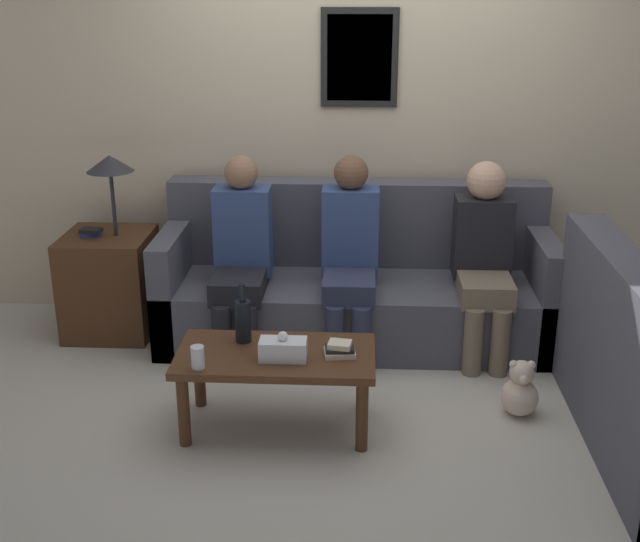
{
  "coord_description": "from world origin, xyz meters",
  "views": [
    {
      "loc": [
        0.02,
        -4.22,
        2.16
      ],
      "look_at": [
        -0.19,
        -0.1,
        0.65
      ],
      "focal_mm": 45.0,
      "sensor_mm": 36.0,
      "label": 1
    }
  ],
  "objects_px": {
    "person_right": "(484,253)",
    "teddy_bear": "(520,391)",
    "person_middle": "(350,251)",
    "coffee_table": "(276,364)",
    "drinking_glass": "(198,357)",
    "couch_main": "(355,288)",
    "person_left": "(241,250)",
    "wine_bottle": "(243,320)"
  },
  "relations": [
    {
      "from": "person_right",
      "to": "teddy_bear",
      "type": "xyz_separation_m",
      "value": [
        0.11,
        -0.78,
        -0.5
      ]
    },
    {
      "from": "person_middle",
      "to": "coffee_table",
      "type": "bearing_deg",
      "value": -109.84
    },
    {
      "from": "drinking_glass",
      "to": "person_middle",
      "type": "distance_m",
      "value": 1.36
    },
    {
      "from": "coffee_table",
      "to": "drinking_glass",
      "type": "height_order",
      "value": "drinking_glass"
    },
    {
      "from": "couch_main",
      "to": "person_middle",
      "type": "bearing_deg",
      "value": -101.1
    },
    {
      "from": "coffee_table",
      "to": "person_middle",
      "type": "xyz_separation_m",
      "value": [
        0.35,
        0.97,
        0.28
      ]
    },
    {
      "from": "person_middle",
      "to": "teddy_bear",
      "type": "relative_size",
      "value": 3.81
    },
    {
      "from": "person_right",
      "to": "person_left",
      "type": "bearing_deg",
      "value": -179.3
    },
    {
      "from": "person_left",
      "to": "person_right",
      "type": "distance_m",
      "value": 1.45
    },
    {
      "from": "person_left",
      "to": "person_middle",
      "type": "distance_m",
      "value": 0.65
    },
    {
      "from": "couch_main",
      "to": "coffee_table",
      "type": "bearing_deg",
      "value": -108.49
    },
    {
      "from": "teddy_bear",
      "to": "drinking_glass",
      "type": "bearing_deg",
      "value": -166.93
    },
    {
      "from": "drinking_glass",
      "to": "teddy_bear",
      "type": "height_order",
      "value": "drinking_glass"
    },
    {
      "from": "couch_main",
      "to": "person_left",
      "type": "distance_m",
      "value": 0.78
    },
    {
      "from": "wine_bottle",
      "to": "person_left",
      "type": "distance_m",
      "value": 0.84
    },
    {
      "from": "couch_main",
      "to": "person_middle",
      "type": "xyz_separation_m",
      "value": [
        -0.04,
        -0.18,
        0.31
      ]
    },
    {
      "from": "couch_main",
      "to": "person_left",
      "type": "relative_size",
      "value": 2.04
    },
    {
      "from": "wine_bottle",
      "to": "person_right",
      "type": "bearing_deg",
      "value": 32.41
    },
    {
      "from": "couch_main",
      "to": "person_right",
      "type": "relative_size",
      "value": 2.08
    },
    {
      "from": "drinking_glass",
      "to": "person_right",
      "type": "relative_size",
      "value": 0.1
    },
    {
      "from": "person_left",
      "to": "teddy_bear",
      "type": "distance_m",
      "value": 1.81
    },
    {
      "from": "wine_bottle",
      "to": "teddy_bear",
      "type": "xyz_separation_m",
      "value": [
        1.44,
        0.06,
        -0.4
      ]
    },
    {
      "from": "person_middle",
      "to": "teddy_bear",
      "type": "distance_m",
      "value": 1.3
    },
    {
      "from": "drinking_glass",
      "to": "person_middle",
      "type": "bearing_deg",
      "value": 58.77
    },
    {
      "from": "coffee_table",
      "to": "teddy_bear",
      "type": "height_order",
      "value": "coffee_table"
    },
    {
      "from": "couch_main",
      "to": "coffee_table",
      "type": "xyz_separation_m",
      "value": [
        -0.38,
        -1.15,
        0.03
      ]
    },
    {
      "from": "coffee_table",
      "to": "person_middle",
      "type": "height_order",
      "value": "person_middle"
    },
    {
      "from": "person_left",
      "to": "teddy_bear",
      "type": "height_order",
      "value": "person_left"
    },
    {
      "from": "coffee_table",
      "to": "wine_bottle",
      "type": "bearing_deg",
      "value": 144.61
    },
    {
      "from": "couch_main",
      "to": "coffee_table",
      "type": "relative_size",
      "value": 2.45
    },
    {
      "from": "person_right",
      "to": "coffee_table",
      "type": "bearing_deg",
      "value": -139.86
    },
    {
      "from": "teddy_bear",
      "to": "coffee_table",
      "type": "bearing_deg",
      "value": -171.57
    },
    {
      "from": "person_left",
      "to": "person_middle",
      "type": "bearing_deg",
      "value": 1.71
    },
    {
      "from": "coffee_table",
      "to": "drinking_glass",
      "type": "relative_size",
      "value": 8.76
    },
    {
      "from": "coffee_table",
      "to": "person_left",
      "type": "relative_size",
      "value": 0.84
    },
    {
      "from": "drinking_glass",
      "to": "teddy_bear",
      "type": "xyz_separation_m",
      "value": [
        1.61,
        0.37,
        -0.34
      ]
    },
    {
      "from": "coffee_table",
      "to": "drinking_glass",
      "type": "distance_m",
      "value": 0.42
    },
    {
      "from": "drinking_glass",
      "to": "person_middle",
      "type": "xyz_separation_m",
      "value": [
        0.7,
        1.15,
        0.16
      ]
    },
    {
      "from": "coffee_table",
      "to": "person_left",
      "type": "distance_m",
      "value": 1.03
    },
    {
      "from": "wine_bottle",
      "to": "person_middle",
      "type": "bearing_deg",
      "value": 57.98
    },
    {
      "from": "couch_main",
      "to": "person_right",
      "type": "bearing_deg",
      "value": -13.71
    },
    {
      "from": "person_middle",
      "to": "person_right",
      "type": "distance_m",
      "value": 0.8
    }
  ]
}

